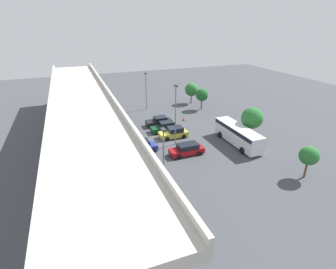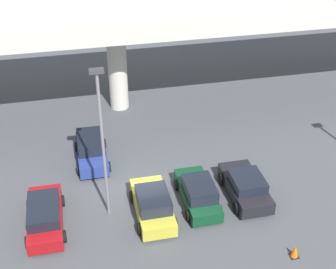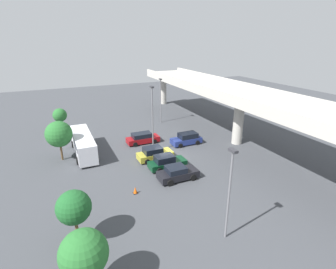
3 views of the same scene
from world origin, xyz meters
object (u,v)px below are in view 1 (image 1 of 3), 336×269
lamp_post_near_aisle (146,88)px  tree_front_far_right (191,90)px  lamp_post_mid_lot (176,111)px  parked_car_2 (174,133)px  lamp_post_by_overpass (164,160)px  tree_front_left (309,156)px  parked_car_3 (165,127)px  shuttle_bus (238,134)px  tree_front_centre (252,118)px  traffic_cone (184,118)px  parked_car_4 (159,121)px  parked_car_1 (141,147)px  tree_front_right (202,95)px  parked_car_0 (187,149)px

lamp_post_near_aisle → tree_front_far_right: bearing=-87.1°
lamp_post_mid_lot → lamp_post_near_aisle: bearing=-2.7°
parked_car_2 → lamp_post_by_overpass: bearing=64.3°
tree_front_left → parked_car_3: bearing=29.3°
lamp_post_mid_lot → shuttle_bus: bearing=-109.7°
parked_car_3 → tree_front_centre: size_ratio=0.88×
shuttle_bus → traffic_cone: (11.75, 3.28, -1.26)m
parked_car_3 → parked_car_4: 2.85m
parked_car_1 → traffic_cone: 14.01m
parked_car_4 → traffic_cone: parked_car_4 is taller
tree_front_centre → tree_front_right: tree_front_centre is taller
parked_car_1 → tree_front_right: bearing=39.7°
tree_front_centre → lamp_post_by_overpass: bearing=118.1°
parked_car_1 → tree_front_centre: tree_front_centre is taller
shuttle_bus → lamp_post_near_aisle: bearing=-159.2°
shuttle_bus → lamp_post_mid_lot: 9.72m
lamp_post_near_aisle → tree_front_far_right: size_ratio=1.66×
lamp_post_mid_lot → traffic_cone: (8.70, -5.26, -4.75)m
shuttle_bus → tree_front_centre: bearing=104.8°
parked_car_1 → parked_car_2: 6.70m
parked_car_0 → lamp_post_by_overpass: (-8.10, 6.25, 3.84)m
parked_car_3 → traffic_cone: 6.16m
parked_car_2 → parked_car_1: bearing=25.1°
parked_car_1 → parked_car_4: 10.10m
shuttle_bus → tree_front_right: (16.22, -2.57, 1.43)m
lamp_post_by_overpass → tree_front_left: (-1.84, -16.59, -1.79)m
lamp_post_near_aisle → tree_front_left: 32.23m
tree_front_left → tree_front_centre: (11.03, -0.62, 0.61)m
parked_car_1 → parked_car_3: size_ratio=0.99×
parked_car_3 → tree_front_right: bearing=-143.2°
lamp_post_by_overpass → traffic_cone: lamp_post_by_overpass is taller
parked_car_1 → parked_car_3: (5.55, -5.62, -0.04)m
parked_car_1 → lamp_post_by_overpass: 11.69m
tree_front_far_right → traffic_cone: 11.12m
parked_car_0 → lamp_post_near_aisle: bearing=-91.4°
shuttle_bus → lamp_post_near_aisle: lamp_post_near_aisle is taller
lamp_post_by_overpass → tree_front_left: bearing=-96.3°
parked_car_1 → lamp_post_mid_lot: 6.86m
parked_car_4 → lamp_post_mid_lot: lamp_post_mid_lot is taller
parked_car_4 → traffic_cone: 5.05m
parked_car_0 → lamp_post_mid_lot: size_ratio=0.53×
tree_front_right → traffic_cone: (-4.46, 5.85, -2.69)m
parked_car_0 → lamp_post_near_aisle: (20.72, -0.51, 3.60)m
parked_car_0 → parked_car_1: size_ratio=1.07×
tree_front_centre → parked_car_0: bearing=95.7°
lamp_post_near_aisle → tree_front_centre: 22.26m
parked_car_0 → tree_front_far_right: (21.24, -10.73, 2.26)m
parked_car_4 → tree_front_right: tree_front_right is taller
shuttle_bus → tree_front_left: bearing=11.6°
shuttle_bus → tree_front_far_right: bearing=173.2°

